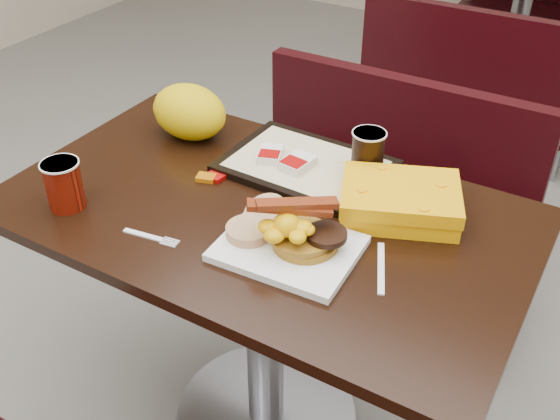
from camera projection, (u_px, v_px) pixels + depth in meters
The scene contains 23 objects.
floor at pixel (266, 417), 1.92m from camera, with size 6.00×7.00×0.01m, color gray.
table_near at pixel (265, 326), 1.70m from camera, with size 1.20×0.70×0.75m, color black, non-canonical shape.
bench_near_n at pixel (374, 201), 2.21m from camera, with size 1.00×0.46×0.72m, color black, non-canonical shape.
table_far at pixel (517, 27), 3.53m from camera, with size 1.20×0.70×0.75m, color black, non-canonical shape.
bench_far_s at pixel (479, 75), 3.05m from camera, with size 1.00×0.46×0.72m, color black, non-canonical shape.
platter at pixel (288, 248), 1.36m from camera, with size 0.28×0.22×0.02m, color white.
pancake_stack at pixel (305, 239), 1.35m from camera, with size 0.14×0.14×0.03m, color #956A18.
sausage_patty at pixel (326, 234), 1.32m from camera, with size 0.08×0.08×0.01m, color black.
scrambled_eggs at pixel (287, 227), 1.31m from camera, with size 0.10×0.09×0.05m, color yellow.
bacon_strips at pixel (290, 207), 1.31m from camera, with size 0.17×0.08×0.01m, color #4B0A05, non-canonical shape.
muffin_bottom at pixel (249, 231), 1.37m from camera, with size 0.10×0.10×0.02m, color tan.
muffin_top at pixel (266, 213), 1.41m from camera, with size 0.10×0.10×0.02m, color tan.
coffee_cup_near at pixel (64, 185), 1.46m from camera, with size 0.08×0.08×0.11m, color maroon.
fork at pixel (143, 235), 1.40m from camera, with size 0.13×0.02×0.00m, color white, non-canonical shape.
knife at pixel (381, 268), 1.32m from camera, with size 0.16×0.01×0.00m, color white.
condiment_syrup at pixel (206, 178), 1.59m from camera, with size 0.05×0.03×0.01m, color #A35407.
condiment_ketchup at pixel (215, 177), 1.59m from camera, with size 0.04×0.03×0.01m, color #8C0504.
tray at pixel (306, 166), 1.62m from camera, with size 0.40×0.28×0.02m, color black.
hashbrown_sleeve_left at pixel (270, 154), 1.63m from camera, with size 0.06×0.08×0.02m, color silver.
hashbrown_sleeve_right at pixel (298, 163), 1.59m from camera, with size 0.06×0.08×0.02m, color silver.
coffee_cup_far at pixel (368, 152), 1.55m from camera, with size 0.08×0.08×0.11m, color black.
clamshell at pixel (400, 201), 1.45m from camera, with size 0.26×0.20×0.07m, color #EE9E03.
paper_bag at pixel (189, 112), 1.73m from camera, with size 0.21×0.15×0.15m, color #DBA607.
Camera 1 is at (0.65, -1.03, 1.61)m, focal length 42.01 mm.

